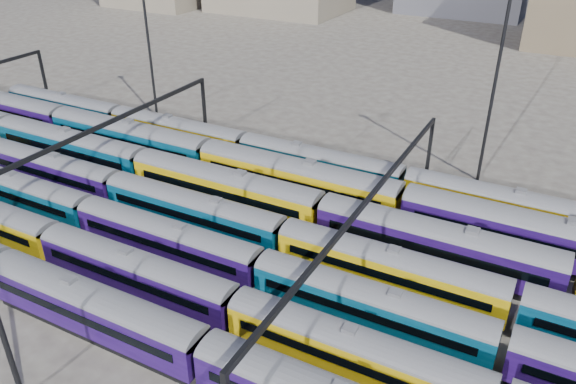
% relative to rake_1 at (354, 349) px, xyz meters
% --- Properties ---
extents(ground, '(500.00, 500.00, 0.00)m').
position_rel_rake_1_xyz_m(ground, '(-13.38, 10.00, -2.43)').
color(ground, '#423C38').
rests_on(ground, ground).
extents(rake_1, '(94.15, 2.76, 4.63)m').
position_rel_rake_1_xyz_m(rake_1, '(0.00, 0.00, 0.00)').
color(rake_1, black).
rests_on(rake_1, ground).
extents(rake_2, '(94.78, 2.78, 4.67)m').
position_rel_rake_1_xyz_m(rake_2, '(-0.73, 5.00, 0.02)').
color(rake_2, black).
rests_on(rake_2, ground).
extents(rake_3, '(117.36, 2.86, 4.81)m').
position_rel_rake_1_xyz_m(rake_3, '(-10.80, 10.00, 0.09)').
color(rake_3, black).
rests_on(rake_3, ground).
extents(rake_4, '(151.76, 3.17, 5.34)m').
position_rel_rake_1_xyz_m(rake_4, '(1.49, 15.00, 0.37)').
color(rake_4, black).
rests_on(rake_4, ground).
extents(rake_5, '(159.79, 3.34, 5.63)m').
position_rel_rake_1_xyz_m(rake_5, '(-14.53, 20.00, 0.53)').
color(rake_5, black).
rests_on(rake_5, ground).
extents(rake_6, '(118.15, 2.88, 4.85)m').
position_rel_rake_1_xyz_m(rake_6, '(-4.42, 25.00, 0.11)').
color(rake_6, black).
rests_on(rake_6, ground).
extents(gantry_1, '(0.35, 40.35, 8.03)m').
position_rel_rake_1_xyz_m(gantry_1, '(-33.38, 10.00, 4.36)').
color(gantry_1, black).
rests_on(gantry_1, ground).
extents(gantry_2, '(0.35, 40.35, 8.03)m').
position_rel_rake_1_xyz_m(gantry_2, '(-3.38, 10.00, 4.36)').
color(gantry_2, black).
rests_on(gantry_2, ground).
extents(mast_1, '(1.40, 0.50, 25.60)m').
position_rel_rake_1_xyz_m(mast_1, '(-43.38, 32.00, 11.54)').
color(mast_1, black).
rests_on(mast_1, ground).
extents(mast_3, '(1.40, 0.50, 25.60)m').
position_rel_rake_1_xyz_m(mast_3, '(1.62, 34.00, 11.54)').
color(mast_3, black).
rests_on(mast_3, ground).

